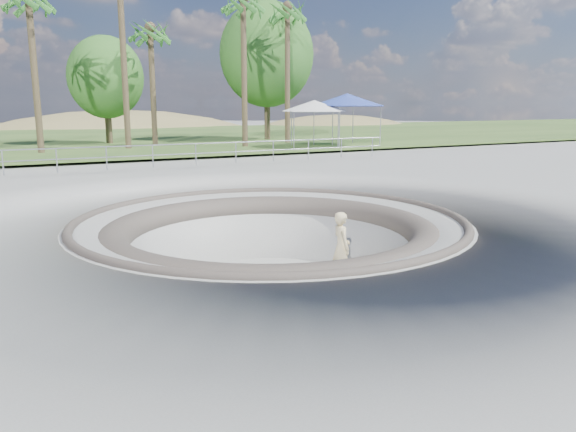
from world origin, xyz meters
name	(u,v)px	position (x,y,z in m)	size (l,w,h in m)	color
ground	(270,220)	(0.00, 0.00, 0.00)	(180.00, 180.00, 0.00)	#A4A49F
skate_bowl	(271,286)	(0.00, 0.00, -1.83)	(14.00, 14.00, 4.10)	#A4A49F
grass_strip	(82,139)	(0.00, 34.00, 0.22)	(180.00, 36.00, 0.12)	#335221
distant_hills	(91,188)	(3.78, 57.17, -7.02)	(103.20, 45.00, 28.60)	olive
safety_railing	(153,156)	(0.00, 12.00, 0.69)	(25.00, 0.06, 1.03)	#919399
skateboard	(341,282)	(1.87, -0.57, -1.84)	(0.75, 0.24, 0.08)	brown
skater	(341,247)	(1.87, -0.57, -0.85)	(0.71, 0.47, 1.95)	beige
canopy_white	(314,106)	(11.83, 18.00, 2.82)	(5.22, 5.22, 2.91)	#919399
canopy_blue	(347,100)	(14.29, 18.00, 3.21)	(6.61, 6.61, 3.34)	#919399
palm_b	(29,4)	(-3.90, 21.33, 8.20)	(2.60, 2.60, 9.34)	brown
palm_d	(150,35)	(3.23, 23.98, 7.26)	(2.60, 2.60, 8.33)	brown
palm_e	(243,7)	(8.09, 20.36, 8.77)	(2.60, 2.60, 9.95)	brown
palm_f	(287,15)	(12.22, 22.38, 8.86)	(2.60, 2.60, 10.05)	brown
bushy_tree_mid	(106,77)	(0.92, 27.35, 4.71)	(5.08, 4.61, 7.32)	brown
bushy_tree_right	(267,55)	(12.48, 26.20, 6.56)	(7.14, 6.49, 10.29)	brown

